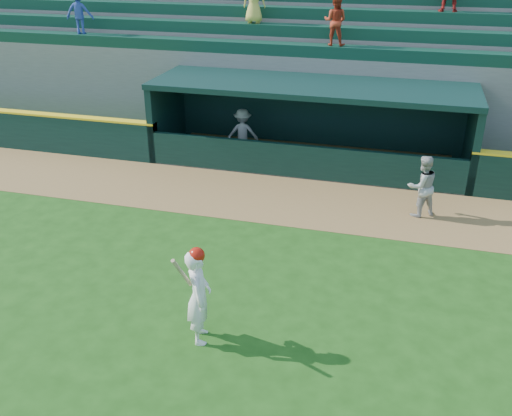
{
  "coord_description": "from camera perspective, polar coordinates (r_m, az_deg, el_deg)",
  "views": [
    {
      "loc": [
        2.77,
        -8.52,
        6.34
      ],
      "look_at": [
        0.0,
        1.6,
        1.3
      ],
      "focal_mm": 40.0,
      "sensor_mm": 36.0,
      "label": 1
    }
  ],
  "objects": [
    {
      "name": "stands",
      "position": [
        21.63,
        7.99,
        14.94
      ],
      "size": [
        34.5,
        6.29,
        7.58
      ],
      "color": "slate",
      "rests_on": "ground"
    },
    {
      "name": "warning_track",
      "position": [
        15.09,
        3.31,
        0.8
      ],
      "size": [
        40.0,
        3.0,
        0.01
      ],
      "primitive_type": "cube",
      "color": "olive",
      "rests_on": "ground"
    },
    {
      "name": "dugout",
      "position": [
        17.48,
        5.63,
        8.98
      ],
      "size": [
        9.4,
        2.8,
        2.46
      ],
      "color": "slate",
      "rests_on": "ground"
    },
    {
      "name": "ground",
      "position": [
        10.97,
        -2.24,
        -9.65
      ],
      "size": [
        120.0,
        120.0,
        0.0
      ],
      "primitive_type": "plane",
      "color": "#1B4611",
      "rests_on": "ground"
    },
    {
      "name": "batter_at_plate",
      "position": [
        9.69,
        -5.77,
        -8.62
      ],
      "size": [
        0.6,
        0.85,
        1.81
      ],
      "color": "white",
      "rests_on": "ground"
    },
    {
      "name": "dugout_player_inside",
      "position": [
        17.97,
        -1.35,
        7.54
      ],
      "size": [
        1.07,
        0.75,
        1.51
      ],
      "primitive_type": "imported",
      "rotation": [
        0.0,
        0.0,
        3.35
      ],
      "color": "#A3A39E",
      "rests_on": "ground"
    },
    {
      "name": "dugout_player_front",
      "position": [
        14.53,
        16.27,
        2.11
      ],
      "size": [
        0.96,
        0.9,
        1.57
      ],
      "primitive_type": "imported",
      "rotation": [
        0.0,
        0.0,
        3.68
      ],
      "color": "#A4A49F",
      "rests_on": "ground"
    }
  ]
}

